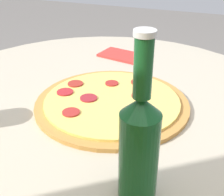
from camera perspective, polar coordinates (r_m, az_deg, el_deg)
table at (r=0.90m, az=-1.71°, el=-8.55°), size 1.02×1.02×0.68m
pizza at (r=0.77m, az=-0.03°, el=-0.79°), size 0.38×0.38×0.02m
beer_bottle at (r=0.47m, az=5.00°, el=-8.28°), size 0.06×0.06×0.28m
napkin at (r=1.07m, az=1.91°, el=7.77°), size 0.17×0.12×0.01m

